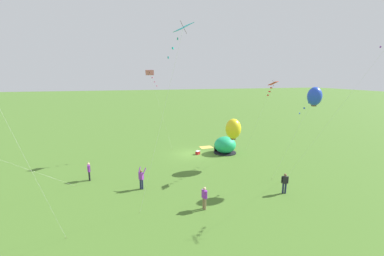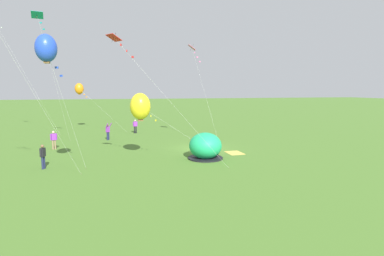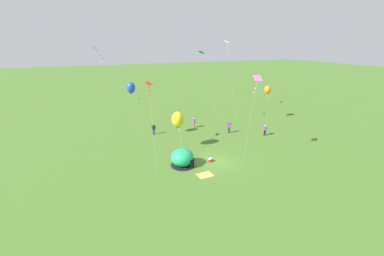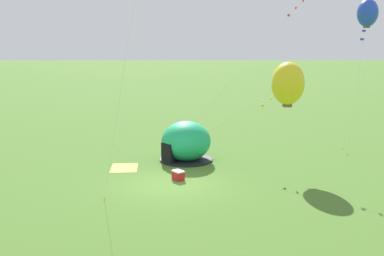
# 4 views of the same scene
# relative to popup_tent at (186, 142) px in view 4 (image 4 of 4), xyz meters

# --- Properties ---
(ground_plane) EXTENTS (300.00, 300.00, 0.00)m
(ground_plane) POSITION_rel_popup_tent_xyz_m (4.14, -0.74, -1.00)
(ground_plane) COLOR #477028
(popup_tent) EXTENTS (2.81, 2.81, 2.10)m
(popup_tent) POSITION_rel_popup_tent_xyz_m (0.00, 0.00, 0.00)
(popup_tent) COLOR #1EAD6B
(popup_tent) RESTS_ON ground
(picnic_blanket) EXTENTS (1.77, 1.39, 0.01)m
(picnic_blanket) POSITION_rel_popup_tent_xyz_m (1.42, -3.09, -0.99)
(picnic_blanket) COLOR gold
(picnic_blanket) RESTS_ON ground
(cooler_box) EXTENTS (0.64, 0.61, 0.44)m
(cooler_box) POSITION_rel_popup_tent_xyz_m (3.47, -0.36, -0.78)
(cooler_box) COLOR red
(cooler_box) RESTS_ON ground
(kite_blue) EXTENTS (3.15, 2.21, 8.64)m
(kite_blue) POSITION_rel_popup_tent_xyz_m (-3.55, 10.57, 6.84)
(kite_blue) COLOR silver
(kite_blue) RESTS_ON ground
(kite_yellow) EXTENTS (2.19, 7.04, 5.24)m
(kite_yellow) POSITION_rel_popup_tent_xyz_m (1.27, 4.98, 3.18)
(kite_yellow) COLOR silver
(kite_yellow) RESTS_ON ground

